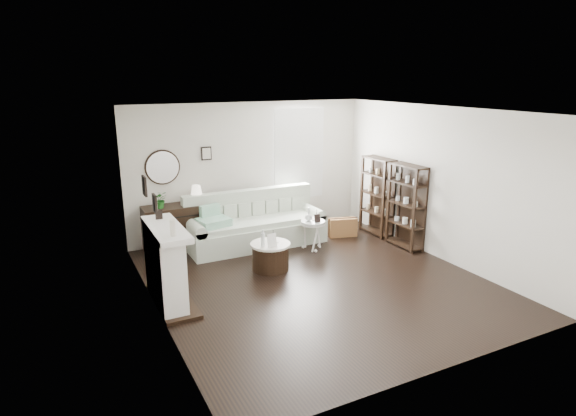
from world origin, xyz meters
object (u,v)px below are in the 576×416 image
sofa (255,227)px  pedestal_table (313,223)px  drum_table (270,256)px  dresser (179,227)px

sofa → pedestal_table: 1.17m
drum_table → pedestal_table: (1.13, 0.53, 0.28)m
pedestal_table → dresser: bearing=152.5°
dresser → pedestal_table: size_ratio=2.27×
pedestal_table → sofa: bearing=137.6°
drum_table → pedestal_table: bearing=25.3°
sofa → dresser: size_ratio=2.07×
sofa → drum_table: size_ratio=3.94×
drum_table → pedestal_table: pedestal_table is taller
sofa → dresser: bearing=164.4°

